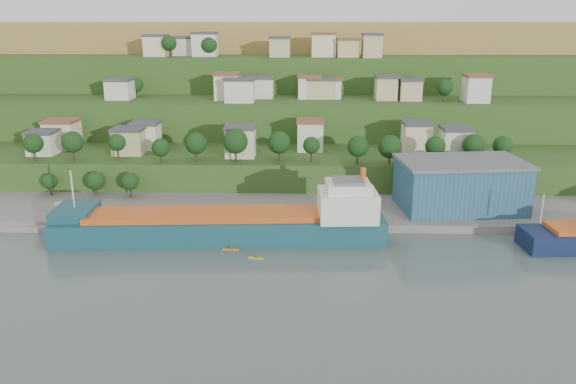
{
  "coord_description": "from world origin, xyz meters",
  "views": [
    {
      "loc": [
        9.47,
        -110.06,
        48.07
      ],
      "look_at": [
        6.09,
        15.0,
        10.05
      ],
      "focal_mm": 35.0,
      "sensor_mm": 36.0,
      "label": 1
    }
  ],
  "objects_px": {
    "cargo_ship_near": "(231,227)",
    "caravan": "(67,208)",
    "warehouse": "(460,185)",
    "kayak_orange": "(230,249)"
  },
  "relations": [
    {
      "from": "warehouse",
      "to": "caravan",
      "type": "height_order",
      "value": "warehouse"
    },
    {
      "from": "cargo_ship_near",
      "to": "kayak_orange",
      "type": "distance_m",
      "value": 6.93
    },
    {
      "from": "warehouse",
      "to": "cargo_ship_near",
      "type": "bearing_deg",
      "value": -168.71
    },
    {
      "from": "warehouse",
      "to": "kayak_orange",
      "type": "xyz_separation_m",
      "value": [
        -55.9,
        -24.12,
        -8.17
      ]
    },
    {
      "from": "warehouse",
      "to": "kayak_orange",
      "type": "relative_size",
      "value": 8.99
    },
    {
      "from": "cargo_ship_near",
      "to": "caravan",
      "type": "relative_size",
      "value": 12.77
    },
    {
      "from": "warehouse",
      "to": "kayak_orange",
      "type": "height_order",
      "value": "warehouse"
    },
    {
      "from": "cargo_ship_near",
      "to": "caravan",
      "type": "xyz_separation_m",
      "value": [
        -43.74,
        14.06,
        -0.5
      ]
    },
    {
      "from": "cargo_ship_near",
      "to": "kayak_orange",
      "type": "xyz_separation_m",
      "value": [
        0.58,
        -6.31,
        -2.82
      ]
    },
    {
      "from": "cargo_ship_near",
      "to": "caravan",
      "type": "bearing_deg",
      "value": 158.9
    }
  ]
}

